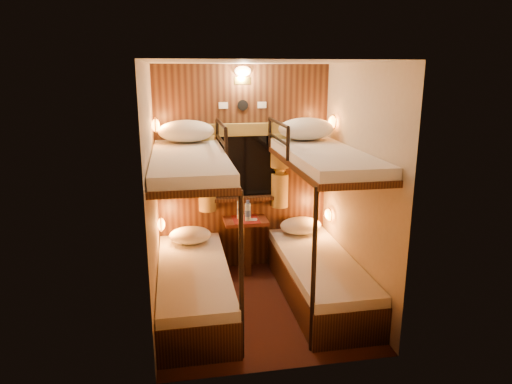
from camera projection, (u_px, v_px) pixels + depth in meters
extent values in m
plane|color=#39140F|center=(259.00, 306.00, 4.66)|extent=(2.10, 2.10, 0.00)
plane|color=silver|center=(259.00, 62.00, 4.05)|extent=(2.10, 2.10, 0.00)
plane|color=#C6B293|center=(243.00, 170.00, 5.35)|extent=(2.40, 0.00, 2.40)
plane|color=#C6B293|center=(285.00, 229.00, 3.36)|extent=(2.40, 0.00, 2.40)
plane|color=#C6B293|center=(152.00, 197.00, 4.18)|extent=(0.00, 2.40, 2.40)
plane|color=#C6B293|center=(358.00, 188.00, 4.53)|extent=(0.00, 2.40, 2.40)
cube|color=black|center=(243.00, 170.00, 5.34)|extent=(2.00, 0.03, 2.40)
cube|color=black|center=(194.00, 292.00, 4.57)|extent=(0.70, 1.90, 0.35)
cube|color=white|center=(193.00, 272.00, 4.52)|extent=(0.68, 1.88, 0.10)
cube|color=black|center=(189.00, 168.00, 4.25)|extent=(0.70, 1.90, 0.06)
cube|color=white|center=(189.00, 159.00, 4.23)|extent=(0.68, 1.88, 0.10)
cylinder|color=black|center=(241.00, 278.00, 3.64)|extent=(0.04, 0.04, 1.45)
cylinder|color=black|center=(217.00, 134.00, 5.09)|extent=(0.04, 0.04, 0.32)
cylinder|color=black|center=(226.00, 146.00, 4.29)|extent=(0.04, 0.04, 0.32)
cylinder|color=black|center=(221.00, 124.00, 4.65)|extent=(0.04, 0.85, 0.04)
cylinder|color=black|center=(221.00, 141.00, 4.69)|extent=(0.03, 0.85, 0.03)
cube|color=black|center=(318.00, 282.00, 4.80)|extent=(0.70, 1.90, 0.35)
cube|color=white|center=(319.00, 262.00, 4.74)|extent=(0.68, 1.88, 0.10)
cube|color=black|center=(323.00, 163.00, 4.47)|extent=(0.70, 1.90, 0.06)
cube|color=white|center=(323.00, 155.00, 4.45)|extent=(0.68, 1.88, 0.10)
cylinder|color=black|center=(314.00, 272.00, 3.74)|extent=(0.04, 0.04, 1.45)
cylinder|color=black|center=(270.00, 133.00, 5.20)|extent=(0.04, 0.04, 0.32)
cylinder|color=black|center=(288.00, 144.00, 4.39)|extent=(0.04, 0.04, 0.32)
cylinder|color=black|center=(278.00, 123.00, 4.75)|extent=(0.04, 0.85, 0.04)
cylinder|color=black|center=(278.00, 139.00, 4.80)|extent=(0.03, 0.85, 0.03)
cube|color=black|center=(243.00, 166.00, 5.31)|extent=(0.98, 0.02, 0.78)
cube|color=black|center=(243.00, 166.00, 5.30)|extent=(0.90, 0.01, 0.70)
cube|color=black|center=(244.00, 199.00, 5.36)|extent=(1.00, 0.12, 0.04)
cube|color=olive|center=(243.00, 130.00, 5.16)|extent=(1.10, 0.06, 0.14)
cylinder|color=olive|center=(206.00, 153.00, 5.14)|extent=(0.22, 0.22, 0.40)
cylinder|color=olive|center=(207.00, 173.00, 5.20)|extent=(0.11, 0.11, 0.12)
cylinder|color=olive|center=(207.00, 194.00, 5.27)|extent=(0.20, 0.20, 0.40)
torus|color=gold|center=(207.00, 173.00, 5.20)|extent=(0.14, 0.14, 0.02)
cylinder|color=olive|center=(280.00, 150.00, 5.29)|extent=(0.22, 0.22, 0.40)
cylinder|color=olive|center=(280.00, 170.00, 5.35)|extent=(0.11, 0.11, 0.12)
cylinder|color=olive|center=(280.00, 190.00, 5.42)|extent=(0.20, 0.20, 0.40)
torus|color=gold|center=(280.00, 170.00, 5.35)|extent=(0.14, 0.14, 0.02)
cylinder|color=black|center=(243.00, 105.00, 5.13)|extent=(0.12, 0.02, 0.12)
cube|color=silver|center=(223.00, 105.00, 5.09)|extent=(0.10, 0.01, 0.07)
cube|color=silver|center=(262.00, 105.00, 5.17)|extent=(0.10, 0.01, 0.07)
cube|color=gold|center=(243.00, 81.00, 5.06)|extent=(0.18, 0.01, 0.08)
ellipsoid|color=#FFCC8C|center=(243.00, 71.00, 5.01)|extent=(0.18, 0.09, 0.11)
ellipsoid|color=orange|center=(161.00, 224.00, 4.98)|extent=(0.08, 0.20, 0.13)
torus|color=gold|center=(161.00, 224.00, 4.98)|extent=(0.02, 0.17, 0.17)
ellipsoid|color=orange|center=(156.00, 125.00, 4.71)|extent=(0.08, 0.20, 0.13)
torus|color=gold|center=(156.00, 125.00, 4.71)|extent=(0.02, 0.17, 0.17)
ellipsoid|color=orange|center=(329.00, 215.00, 5.31)|extent=(0.08, 0.20, 0.13)
torus|color=gold|center=(329.00, 215.00, 5.31)|extent=(0.02, 0.17, 0.17)
ellipsoid|color=orange|center=(333.00, 122.00, 5.04)|extent=(0.08, 0.20, 0.13)
torus|color=gold|center=(333.00, 122.00, 5.04)|extent=(0.02, 0.17, 0.17)
cube|color=#622816|center=(246.00, 221.00, 5.31)|extent=(0.50, 0.34, 0.04)
cube|color=black|center=(246.00, 247.00, 5.39)|extent=(0.08, 0.30, 0.61)
cube|color=maroon|center=(246.00, 219.00, 5.30)|extent=(0.30, 0.34, 0.01)
cylinder|color=#99BFE5|center=(240.00, 210.00, 5.30)|extent=(0.07, 0.07, 0.21)
cylinder|color=#3856A9|center=(240.00, 211.00, 5.30)|extent=(0.07, 0.07, 0.07)
cylinder|color=#3856A9|center=(240.00, 200.00, 5.27)|extent=(0.04, 0.04, 0.03)
cylinder|color=#99BFE5|center=(248.00, 212.00, 5.23)|extent=(0.07, 0.07, 0.21)
cylinder|color=#3856A9|center=(248.00, 213.00, 5.23)|extent=(0.07, 0.07, 0.07)
cylinder|color=#3856A9|center=(248.00, 202.00, 5.20)|extent=(0.04, 0.04, 0.03)
cube|color=silver|center=(253.00, 220.00, 5.27)|extent=(0.09, 0.08, 0.01)
cube|color=silver|center=(254.00, 219.00, 5.30)|extent=(0.09, 0.07, 0.01)
ellipsoid|color=white|center=(190.00, 235.00, 5.09)|extent=(0.47, 0.34, 0.18)
ellipsoid|color=white|center=(301.00, 226.00, 5.39)|extent=(0.49, 0.35, 0.19)
ellipsoid|color=white|center=(186.00, 131.00, 4.84)|extent=(0.60, 0.43, 0.23)
ellipsoid|color=white|center=(306.00, 129.00, 4.99)|extent=(0.62, 0.44, 0.24)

